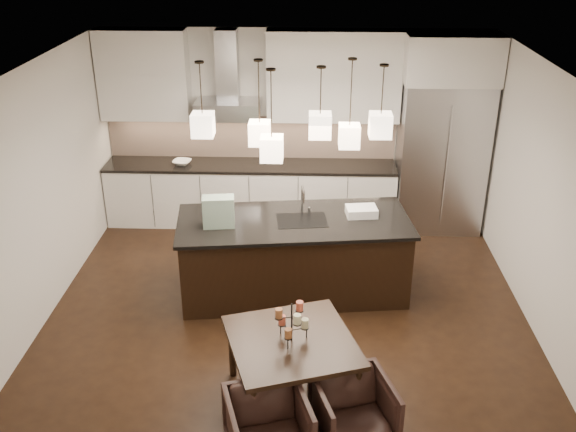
{
  "coord_description": "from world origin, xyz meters",
  "views": [
    {
      "loc": [
        0.23,
        -6.27,
        4.22
      ],
      "look_at": [
        0.0,
        0.2,
        1.15
      ],
      "focal_mm": 40.0,
      "sensor_mm": 36.0,
      "label": 1
    }
  ],
  "objects_px": {
    "refrigerator": "(441,157)",
    "island_body": "(294,258)",
    "dining_table": "(292,369)",
    "armchair_left": "(268,429)",
    "armchair_right": "(354,412)"
  },
  "relations": [
    {
      "from": "armchair_right",
      "to": "island_body",
      "type": "bearing_deg",
      "value": 86.18
    },
    {
      "from": "armchair_right",
      "to": "dining_table",
      "type": "bearing_deg",
      "value": 119.4
    },
    {
      "from": "dining_table",
      "to": "refrigerator",
      "type": "bearing_deg",
      "value": 44.51
    },
    {
      "from": "dining_table",
      "to": "armchair_left",
      "type": "height_order",
      "value": "dining_table"
    },
    {
      "from": "dining_table",
      "to": "island_body",
      "type": "bearing_deg",
      "value": 73.2
    },
    {
      "from": "island_body",
      "to": "armchair_right",
      "type": "xyz_separation_m",
      "value": [
        0.59,
        -2.44,
        -0.16
      ]
    },
    {
      "from": "island_body",
      "to": "armchair_left",
      "type": "bearing_deg",
      "value": -99.86
    },
    {
      "from": "island_body",
      "to": "dining_table",
      "type": "bearing_deg",
      "value": -95.85
    },
    {
      "from": "refrigerator",
      "to": "island_body",
      "type": "height_order",
      "value": "refrigerator"
    },
    {
      "from": "dining_table",
      "to": "armchair_left",
      "type": "relative_size",
      "value": 1.63
    },
    {
      "from": "armchair_left",
      "to": "dining_table",
      "type": "bearing_deg",
      "value": 60.0
    },
    {
      "from": "dining_table",
      "to": "armchair_left",
      "type": "distance_m",
      "value": 0.78
    },
    {
      "from": "dining_table",
      "to": "armchair_right",
      "type": "relative_size",
      "value": 1.68
    },
    {
      "from": "refrigerator",
      "to": "armchair_right",
      "type": "distance_m",
      "value": 4.64
    },
    {
      "from": "dining_table",
      "to": "armchair_right",
      "type": "bearing_deg",
      "value": -60.97
    }
  ]
}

